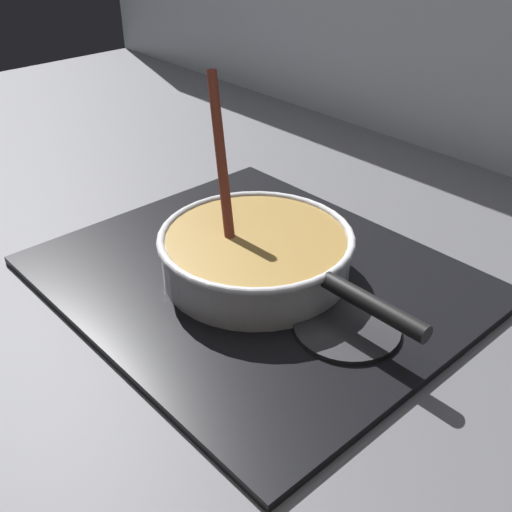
# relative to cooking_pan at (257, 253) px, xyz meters

# --- Properties ---
(ground) EXTENTS (2.40, 1.60, 0.04)m
(ground) POSITION_rel_cooking_pan_xyz_m (-0.08, -0.19, -0.07)
(ground) COLOR #4C4C51
(backsplash_wall) EXTENTS (2.40, 0.02, 0.55)m
(backsplash_wall) POSITION_rel_cooking_pan_xyz_m (-0.08, 0.60, 0.23)
(backsplash_wall) COLOR silver
(backsplash_wall) RESTS_ON ground
(hob_plate) EXTENTS (0.56, 0.48, 0.01)m
(hob_plate) POSITION_rel_cooking_pan_xyz_m (-0.00, -0.00, -0.04)
(hob_plate) COLOR black
(hob_plate) RESTS_ON ground
(burner_ring) EXTENTS (0.19, 0.19, 0.01)m
(burner_ring) POSITION_rel_cooking_pan_xyz_m (-0.00, -0.00, -0.03)
(burner_ring) COLOR #592D0C
(burner_ring) RESTS_ON hob_plate
(spare_burner) EXTENTS (0.13, 0.13, 0.01)m
(spare_burner) POSITION_rel_cooking_pan_xyz_m (0.16, -0.00, -0.03)
(spare_burner) COLOR #262628
(spare_burner) RESTS_ON hob_plate
(cooking_pan) EXTENTS (0.40, 0.27, 0.26)m
(cooking_pan) POSITION_rel_cooking_pan_xyz_m (0.00, 0.00, 0.00)
(cooking_pan) COLOR silver
(cooking_pan) RESTS_ON hob_plate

